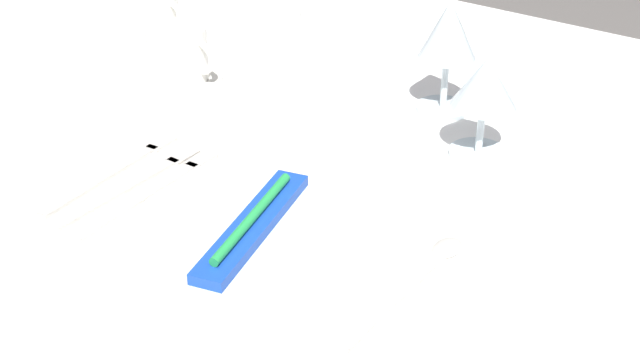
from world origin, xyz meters
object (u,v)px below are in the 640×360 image
Objects in this scene: dinner_plate at (253,238)px; fork_outer at (155,189)px; spoon_soup at (418,276)px; coffee_cup_left at (178,53)px; toothbrush_package at (253,224)px; napkin_folded at (309,20)px; fork_inner at (136,182)px; coffee_cup_right at (153,11)px; wine_glass_left at (448,35)px; fork_salad at (117,170)px; wine_glass_centre at (485,88)px.

dinner_plate is 0.16m from fork_outer.
coffee_cup_left is (-0.50, 0.21, 0.04)m from spoon_soup.
coffee_cup_left reaches higher than toothbrush_package.
napkin_folded is at bearing 118.17° from toothbrush_package.
dinner_plate is at bearing -5.54° from fork_inner.
wine_glass_left is (0.51, 0.02, 0.07)m from coffee_cup_right.
coffee_cup_right reaches higher than fork_salad.
fork_outer and fork_salad have the same top height.
toothbrush_package is 1.01× the size of spoon_soup.
fork_salad is at bearing -176.91° from spoon_soup.
dinner_plate is 1.74× the size of napkin_folded.
toothbrush_package is 0.16m from fork_outer.
fork_salad is 0.26m from coffee_cup_left.
fork_inner is (-0.03, -0.00, -0.00)m from fork_outer.
dinner_plate is 1.26× the size of spoon_soup.
fork_salad is 0.44m from coffee_cup_right.
fork_inner is 0.39m from napkin_folded.
toothbrush_package reaches higher than dinner_plate.
spoon_soup is 1.90× the size of coffee_cup_left.
coffee_cup_right is at bearing -177.63° from wine_glass_left.
dinner_plate is at bearing -61.83° from napkin_folded.
wine_glass_left is at bearing 2.37° from coffee_cup_right.
spoon_soup is at bearing -22.38° from coffee_cup_left.
wine_glass_centre is at bearing 103.53° from spoon_soup.
fork_salad is 0.40m from spoon_soup.
toothbrush_package is 0.98× the size of fork_salad.
napkin_folded is at bearing 118.17° from dinner_plate.
spoon_soup is 1.65× the size of wine_glass_centre.
dinner_plate is at bearing -6.99° from fork_outer.
fork_outer is 0.07m from fork_salad.
fork_inner is at bearing 174.46° from toothbrush_package.
fork_inner is 0.36m from spoon_soup.
toothbrush_package is 0.62m from coffee_cup_right.
coffee_cup_left is at bearing -130.01° from napkin_folded.
napkin_folded is at bearing 178.08° from wine_glass_left.
spoon_soup is 0.39m from wine_glass_left.
wine_glass_left is at bearing 114.45° from spoon_soup.
napkin_folded is (-0.06, 0.38, 0.07)m from fork_outer.
wine_glass_left is (-0.09, 0.09, 0.02)m from wine_glass_centre.
coffee_cup_right reaches higher than toothbrush_package.
spoon_soup is 0.28m from wine_glass_centre.
spoon_soup is (0.17, 0.05, -0.02)m from toothbrush_package.
spoon_soup is 0.53m from napkin_folded.
coffee_cup_left is 0.20m from coffee_cup_right.
fork_inner is 1.40× the size of wine_glass_left.
coffee_cup_right is at bearing 128.37° from fork_salad.
fork_outer is at bearing 173.01° from dinner_plate.
fork_salad is 0.45m from wine_glass_left.
wine_glass_left is (-0.16, 0.35, 0.10)m from spoon_soup.
napkin_folded is (-0.38, 0.35, 0.07)m from spoon_soup.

